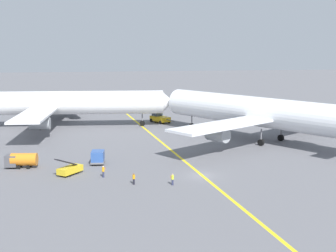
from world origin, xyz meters
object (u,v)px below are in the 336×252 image
object	(u,v)px
airliner_at_gate_left	(55,103)
gse_fuel_bowser_stubby	(21,160)
gse_container_dolly_flat	(98,157)
pushback_tug	(160,118)
ground_crew_marshaller_foreground	(173,179)
ground_crew_wing_walker_right	(134,179)
airliner_being_pushed	(260,112)
jet_bridge	(68,100)
gse_belt_loader_portside	(70,169)
ground_crew_ramp_agent_by_cones	(103,171)

from	to	relation	value
airliner_at_gate_left	gse_fuel_bowser_stubby	bearing A→B (deg)	-95.02
gse_fuel_bowser_stubby	gse_container_dolly_flat	world-z (taller)	gse_fuel_bowser_stubby
airliner_at_gate_left	pushback_tug	bearing A→B (deg)	4.99
gse_fuel_bowser_stubby	gse_container_dolly_flat	size ratio (longest dim) A/B	1.48
ground_crew_marshaller_foreground	gse_fuel_bowser_stubby	bearing A→B (deg)	148.79
gse_container_dolly_flat	ground_crew_wing_walker_right	bearing A→B (deg)	-69.70
airliner_at_gate_left	airliner_being_pushed	size ratio (longest dim) A/B	1.19
ground_crew_marshaller_foreground	jet_bridge	xyz separation A→B (m)	(-16.27, 71.60, 3.23)
gse_belt_loader_portside	ground_crew_wing_walker_right	xyz separation A→B (m)	(8.92, -6.72, 0.01)
airliner_at_gate_left	airliner_being_pushed	world-z (taller)	airliner_at_gate_left
airliner_at_gate_left	gse_container_dolly_flat	bearing A→B (deg)	-76.67
gse_fuel_bowser_stubby	ground_crew_marshaller_foreground	distance (m)	25.59
airliner_being_pushed	ground_crew_marshaller_foreground	world-z (taller)	airliner_being_pushed
gse_belt_loader_portside	ground_crew_marshaller_foreground	size ratio (longest dim) A/B	2.78
airliner_at_gate_left	ground_crew_marshaller_foreground	distance (m)	54.19
jet_bridge	gse_fuel_bowser_stubby	bearing A→B (deg)	-95.49
gse_belt_loader_portside	gse_container_dolly_flat	size ratio (longest dim) A/B	1.32
airliner_at_gate_left	ground_crew_marshaller_foreground	bearing A→B (deg)	-69.84
gse_belt_loader_portside	jet_bridge	size ratio (longest dim) A/B	0.21
airliner_at_gate_left	jet_bridge	size ratio (longest dim) A/B	2.54
airliner_being_pushed	gse_fuel_bowser_stubby	bearing A→B (deg)	-163.79
airliner_at_gate_left	ground_crew_ramp_agent_by_cones	size ratio (longest dim) A/B	31.70
ground_crew_marshaller_foreground	gse_container_dolly_flat	bearing A→B (deg)	125.73
ground_crew_ramp_agent_by_cones	ground_crew_marshaller_foreground	bearing A→B (deg)	-31.03
gse_container_dolly_flat	ground_crew_ramp_agent_by_cones	bearing A→B (deg)	-86.10
gse_container_dolly_flat	airliner_at_gate_left	bearing A→B (deg)	103.33
ground_crew_wing_walker_right	airliner_at_gate_left	bearing A→B (deg)	105.12
gse_container_dolly_flat	ground_crew_marshaller_foreground	xyz separation A→B (m)	(9.84, -13.67, -0.32)
gse_belt_loader_portside	gse_fuel_bowser_stubby	distance (m)	9.34
airliner_at_gate_left	airliner_being_pushed	xyz separation A→B (m)	(41.70, -24.33, 0.16)
ground_crew_ramp_agent_by_cones	jet_bridge	world-z (taller)	jet_bridge
airliner_at_gate_left	jet_bridge	world-z (taller)	airliner_at_gate_left
gse_fuel_bowser_stubby	jet_bridge	world-z (taller)	jet_bridge
pushback_tug	ground_crew_ramp_agent_by_cones	bearing A→B (deg)	-108.93
ground_crew_wing_walker_right	jet_bridge	size ratio (longest dim) A/B	0.07
pushback_tug	ground_crew_wing_walker_right	xyz separation A→B (m)	(-12.20, -51.61, -0.34)
jet_bridge	ground_crew_marshaller_foreground	bearing A→B (deg)	-77.19
ground_crew_marshaller_foreground	ground_crew_ramp_agent_by_cones	world-z (taller)	ground_crew_ramp_agent_by_cones
pushback_tug	gse_fuel_bowser_stubby	size ratio (longest dim) A/B	1.65
ground_crew_marshaller_foreground	ground_crew_ramp_agent_by_cones	distance (m)	10.83
gse_fuel_bowser_stubby	ground_crew_ramp_agent_by_cones	world-z (taller)	gse_fuel_bowser_stubby
gse_belt_loader_portside	gse_fuel_bowser_stubby	xyz separation A→B (m)	(-7.71, 5.25, 0.51)
gse_belt_loader_portside	jet_bridge	xyz separation A→B (m)	(-2.10, 63.59, 3.26)
ground_crew_wing_walker_right	gse_container_dolly_flat	bearing A→B (deg)	110.30
airliner_at_gate_left	ground_crew_marshaller_foreground	xyz separation A→B (m)	(18.60, -50.66, -4.90)
ground_crew_marshaller_foreground	airliner_being_pushed	bearing A→B (deg)	48.74
gse_fuel_bowser_stubby	ground_crew_marshaller_foreground	world-z (taller)	gse_fuel_bowser_stubby
jet_bridge	airliner_being_pushed	bearing A→B (deg)	-48.98
ground_crew_ramp_agent_by_cones	jet_bridge	bearing A→B (deg)	96.04
ground_crew_marshaller_foreground	jet_bridge	size ratio (longest dim) A/B	0.07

